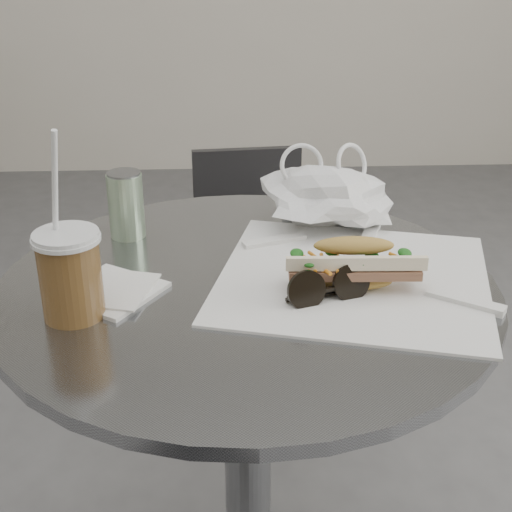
{
  "coord_description": "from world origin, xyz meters",
  "views": [
    {
      "loc": [
        -0.03,
        -0.76,
        1.24
      ],
      "look_at": [
        0.01,
        0.18,
        0.79
      ],
      "focal_mm": 50.0,
      "sensor_mm": 36.0,
      "label": 1
    }
  ],
  "objects_px": {
    "chair_far": "(254,301)",
    "sunglasses": "(328,289)",
    "iced_coffee": "(70,273)",
    "drink_can": "(126,205)",
    "cafe_table": "(248,426)",
    "banh_mi": "(353,265)"
  },
  "relations": [
    {
      "from": "chair_far",
      "to": "sunglasses",
      "type": "height_order",
      "value": "sunglasses"
    },
    {
      "from": "sunglasses",
      "to": "drink_can",
      "type": "height_order",
      "value": "drink_can"
    },
    {
      "from": "cafe_table",
      "to": "chair_far",
      "type": "relative_size",
      "value": 1.09
    },
    {
      "from": "chair_far",
      "to": "sunglasses",
      "type": "xyz_separation_m",
      "value": [
        0.07,
        -0.78,
        0.45
      ]
    },
    {
      "from": "cafe_table",
      "to": "sunglasses",
      "type": "bearing_deg",
      "value": -31.61
    },
    {
      "from": "cafe_table",
      "to": "banh_mi",
      "type": "height_order",
      "value": "banh_mi"
    },
    {
      "from": "chair_far",
      "to": "drink_can",
      "type": "height_order",
      "value": "drink_can"
    },
    {
      "from": "cafe_table",
      "to": "drink_can",
      "type": "relative_size",
      "value": 6.57
    },
    {
      "from": "banh_mi",
      "to": "drink_can",
      "type": "bearing_deg",
      "value": 150.46
    },
    {
      "from": "chair_far",
      "to": "banh_mi",
      "type": "bearing_deg",
      "value": 93.25
    },
    {
      "from": "iced_coffee",
      "to": "cafe_table",
      "type": "bearing_deg",
      "value": 20.34
    },
    {
      "from": "sunglasses",
      "to": "drink_can",
      "type": "distance_m",
      "value": 0.41
    },
    {
      "from": "cafe_table",
      "to": "sunglasses",
      "type": "distance_m",
      "value": 0.33
    },
    {
      "from": "chair_far",
      "to": "iced_coffee",
      "type": "xyz_separation_m",
      "value": [
        -0.28,
        -0.8,
        0.49
      ]
    },
    {
      "from": "banh_mi",
      "to": "drink_can",
      "type": "xyz_separation_m",
      "value": [
        -0.36,
        0.22,
        0.02
      ]
    },
    {
      "from": "chair_far",
      "to": "iced_coffee",
      "type": "relative_size",
      "value": 2.6
    },
    {
      "from": "banh_mi",
      "to": "drink_can",
      "type": "height_order",
      "value": "drink_can"
    },
    {
      "from": "sunglasses",
      "to": "iced_coffee",
      "type": "bearing_deg",
      "value": 165.47
    },
    {
      "from": "iced_coffee",
      "to": "drink_can",
      "type": "bearing_deg",
      "value": 81.18
    },
    {
      "from": "iced_coffee",
      "to": "sunglasses",
      "type": "height_order",
      "value": "iced_coffee"
    },
    {
      "from": "iced_coffee",
      "to": "drink_can",
      "type": "relative_size",
      "value": 2.32
    },
    {
      "from": "iced_coffee",
      "to": "sunglasses",
      "type": "relative_size",
      "value": 2.1
    }
  ]
}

